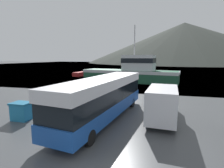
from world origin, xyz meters
TOP-DOWN VIEW (x-y plane):
  - water_surface at (0.00, 138.27)m, footprint 240.00×240.00m
  - hill_backdrop at (28.71, 191.72)m, footprint 195.78×195.78m
  - tour_bus at (-1.97, 7.87)m, footprint 4.25×11.97m
  - delivery_van at (2.46, 8.74)m, footprint 2.55×6.30m
  - fishing_boat at (-2.85, 29.87)m, footprint 19.49×7.99m
  - storage_bin at (-8.09, 6.12)m, footprint 1.45×1.14m
  - small_boat at (-17.21, 38.89)m, footprint 3.00×7.34m

SIDE VIEW (x-z plane):
  - water_surface at x=0.00m, z-range 0.00..0.00m
  - small_boat at x=-17.21m, z-range 0.00..1.07m
  - storage_bin at x=-8.09m, z-range 0.01..1.39m
  - delivery_van at x=2.46m, z-range 0.06..2.67m
  - tour_bus at x=-1.97m, z-range 0.21..3.46m
  - fishing_boat at x=-2.85m, z-range -3.58..7.44m
  - hill_backdrop at x=28.71m, z-range 0.00..40.26m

